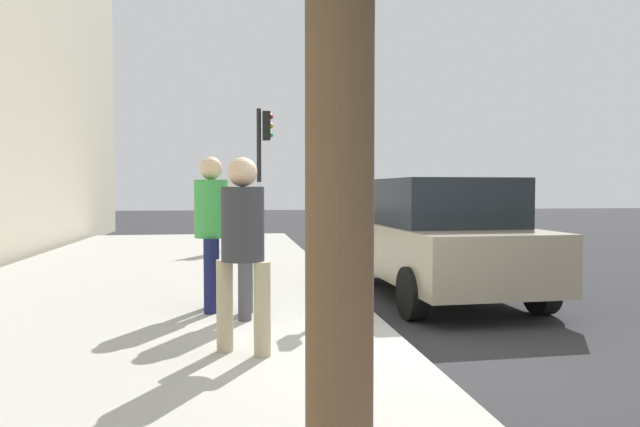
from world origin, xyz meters
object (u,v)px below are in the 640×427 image
pedestrian_at_meter (245,223)px  traffic_signal (263,153)px  parking_officer (211,219)px  parked_sedan_near (437,237)px  pedestrian_bystander (243,239)px  parking_meter (335,228)px

pedestrian_at_meter → traffic_signal: size_ratio=0.50×
pedestrian_at_meter → traffic_signal: traffic_signal is taller
parking_officer → parked_sedan_near: bearing=23.0°
pedestrian_bystander → parking_officer: bearing=41.0°
parking_meter → pedestrian_bystander: bearing=143.4°
pedestrian_at_meter → parked_sedan_near: bearing=33.1°
parking_meter → parked_sedan_near: parked_sedan_near is taller
pedestrian_bystander → pedestrian_at_meter: bearing=28.8°
parked_sedan_near → parking_officer: bearing=109.6°
pedestrian_bystander → parked_sedan_near: size_ratio=0.39×
parking_meter → pedestrian_at_meter: 1.04m
parking_officer → parking_meter: bearing=-14.6°
pedestrian_at_meter → traffic_signal: 8.85m
parked_sedan_near → traffic_signal: 7.66m
parking_meter → pedestrian_bystander: size_ratio=0.81×
pedestrian_bystander → traffic_signal: (10.23, -0.69, 1.40)m
parking_meter → parking_officer: size_ratio=0.76×
pedestrian_bystander → parking_officer: size_ratio=0.94×
pedestrian_at_meter → pedestrian_bystander: 1.50m
parking_meter → pedestrian_bystander: 1.82m
parking_meter → pedestrian_at_meter: (0.04, 1.04, 0.06)m
pedestrian_bystander → traffic_signal: bearing=26.9°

